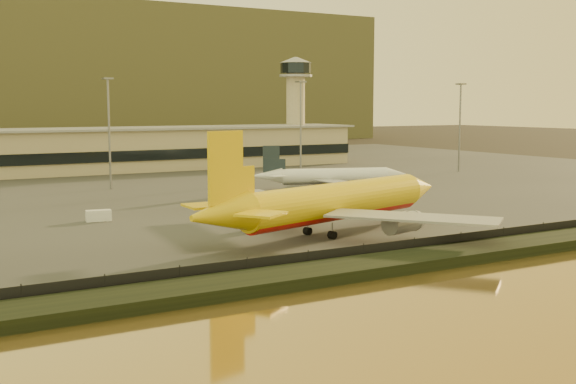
% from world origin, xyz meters
% --- Properties ---
extents(ground, '(900.00, 900.00, 0.00)m').
position_xyz_m(ground, '(0.00, 0.00, 0.00)').
color(ground, black).
rests_on(ground, ground).
extents(embankment, '(320.00, 7.00, 1.40)m').
position_xyz_m(embankment, '(0.00, -17.00, 0.70)').
color(embankment, black).
rests_on(embankment, ground).
extents(tarmac, '(320.00, 220.00, 0.20)m').
position_xyz_m(tarmac, '(0.00, 95.00, 0.10)').
color(tarmac, '#2D2D2D').
rests_on(tarmac, ground).
extents(perimeter_fence, '(300.00, 0.05, 2.20)m').
position_xyz_m(perimeter_fence, '(0.00, -13.00, 1.30)').
color(perimeter_fence, black).
rests_on(perimeter_fence, tarmac).
extents(terminal_building, '(202.00, 25.00, 12.60)m').
position_xyz_m(terminal_building, '(-14.52, 125.55, 6.25)').
color(terminal_building, tan).
rests_on(terminal_building, tarmac).
extents(control_tower, '(11.20, 11.20, 35.50)m').
position_xyz_m(control_tower, '(70.00, 131.00, 21.66)').
color(control_tower, tan).
rests_on(control_tower, tarmac).
extents(apron_light_masts, '(152.20, 12.20, 25.40)m').
position_xyz_m(apron_light_masts, '(15.00, 75.00, 15.70)').
color(apron_light_masts, slate).
rests_on(apron_light_masts, tarmac).
extents(dhl_cargo_jet, '(52.68, 50.38, 16.00)m').
position_xyz_m(dhl_cargo_jet, '(1.45, 5.10, 4.98)').
color(dhl_cargo_jet, '#E1B50B').
rests_on(dhl_cargo_jet, tarmac).
extents(white_narrowbody_jet, '(34.65, 32.89, 10.23)m').
position_xyz_m(white_narrowbody_jet, '(33.08, 52.84, 3.25)').
color(white_narrowbody_jet, white).
rests_on(white_narrowbody_jet, tarmac).
extents(gse_vehicle_yellow, '(4.13, 2.80, 1.71)m').
position_xyz_m(gse_vehicle_yellow, '(18.74, 25.94, 1.05)').
color(gse_vehicle_yellow, '#E1B50B').
rests_on(gse_vehicle_yellow, tarmac).
extents(gse_vehicle_white, '(4.30, 2.43, 1.83)m').
position_xyz_m(gse_vehicle_white, '(-25.29, 35.17, 1.12)').
color(gse_vehicle_white, white).
rests_on(gse_vehicle_white, tarmac).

